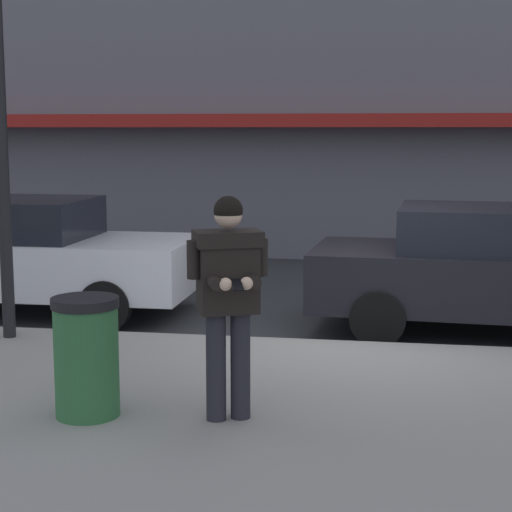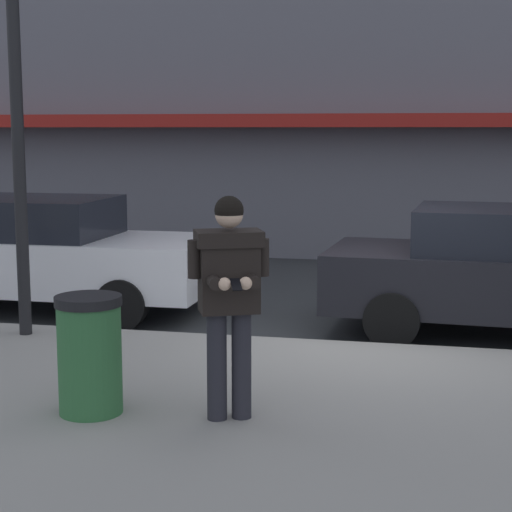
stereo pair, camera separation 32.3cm
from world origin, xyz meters
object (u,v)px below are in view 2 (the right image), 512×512
at_px(man_texting_on_phone, 229,283).
at_px(trash_bin, 90,354).
at_px(street_lamp_post, 15,65).
at_px(parked_sedan_near, 44,253).

relative_size(man_texting_on_phone, trash_bin, 1.84).
xyz_separation_m(man_texting_on_phone, street_lamp_post, (-2.97, 2.29, 1.89)).
xyz_separation_m(street_lamp_post, trash_bin, (1.81, -2.39, -2.51)).
bearing_deg(parked_sedan_near, man_texting_on_phone, -48.69).
distance_m(street_lamp_post, trash_bin, 3.91).
bearing_deg(man_texting_on_phone, street_lamp_post, 142.33).
height_order(man_texting_on_phone, street_lamp_post, street_lamp_post).
bearing_deg(trash_bin, man_texting_on_phone, 4.73).
bearing_deg(street_lamp_post, man_texting_on_phone, -37.67).
bearing_deg(parked_sedan_near, trash_bin, -59.67).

